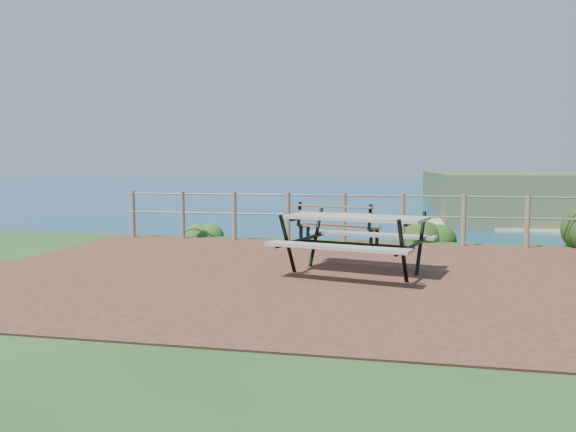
% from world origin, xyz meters
% --- Properties ---
extents(ground, '(10.00, 7.00, 0.12)m').
position_xyz_m(ground, '(0.00, 0.00, 0.00)').
color(ground, brown).
rests_on(ground, ground).
extents(ocean, '(1200.00, 1200.00, 0.00)m').
position_xyz_m(ocean, '(0.00, 200.00, 0.00)').
color(ocean, '#166085').
rests_on(ocean, ground).
extents(safety_railing, '(9.40, 0.10, 1.00)m').
position_xyz_m(safety_railing, '(0.00, 3.35, 0.57)').
color(safety_railing, '#6B5B4C').
rests_on(safety_railing, ground).
extents(picnic_table, '(2.09, 1.66, 0.82)m').
position_xyz_m(picnic_table, '(0.52, 0.05, 0.53)').
color(picnic_table, gray).
rests_on(picnic_table, ground).
extents(park_bench, '(1.58, 0.85, 0.86)m').
position_xyz_m(park_bench, '(-0.01, 2.46, 0.57)').
color(park_bench, brown).
rests_on(park_bench, ground).
extents(shrub_lip_west, '(0.71, 0.71, 0.42)m').
position_xyz_m(shrub_lip_west, '(-3.18, 4.14, 0.00)').
color(shrub_lip_west, '#214B1C').
rests_on(shrub_lip_west, ground).
extents(shrub_lip_east, '(0.85, 0.85, 0.63)m').
position_xyz_m(shrub_lip_east, '(1.78, 4.19, 0.00)').
color(shrub_lip_east, '#1B3C12').
rests_on(shrub_lip_east, ground).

